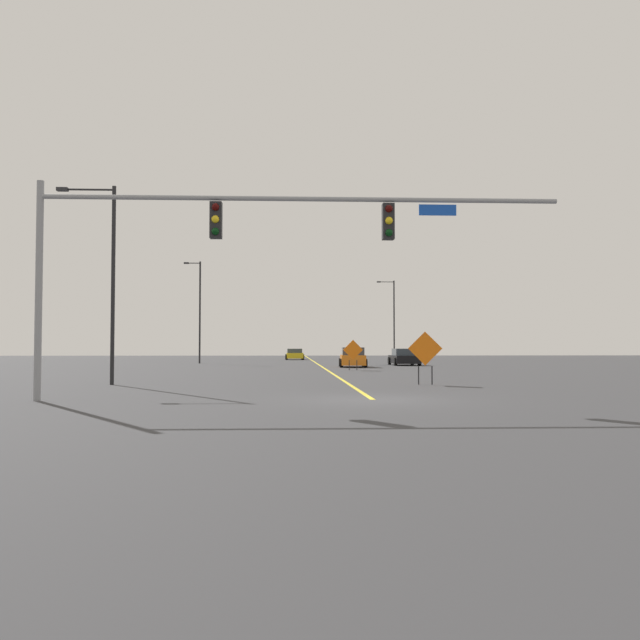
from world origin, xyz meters
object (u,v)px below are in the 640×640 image
at_px(street_lamp_mid_right, 393,316).
at_px(construction_sign_right_shoulder, 353,351).
at_px(street_lamp_near_left, 108,273).
at_px(construction_sign_median_far, 425,351).
at_px(street_lamp_far_right, 199,308).
at_px(car_orange_near, 353,358).
at_px(traffic_signal_assembly, 227,233).
at_px(car_yellow_approaching, 295,354).
at_px(car_black_far, 404,357).

bearing_deg(street_lamp_mid_right, construction_sign_right_shoulder, -102.85).
bearing_deg(street_lamp_near_left, street_lamp_mid_right, 69.22).
relative_size(construction_sign_right_shoulder, construction_sign_median_far, 0.92).
height_order(street_lamp_far_right, car_orange_near, street_lamp_far_right).
bearing_deg(street_lamp_far_right, street_lamp_mid_right, 39.61).
bearing_deg(traffic_signal_assembly, street_lamp_far_right, 98.80).
bearing_deg(construction_sign_median_far, car_yellow_approaching, 95.48).
height_order(street_lamp_near_left, car_orange_near, street_lamp_near_left).
height_order(construction_sign_median_far, car_black_far, construction_sign_median_far).
relative_size(street_lamp_mid_right, car_orange_near, 2.34).
xyz_separation_m(construction_sign_right_shoulder, construction_sign_median_far, (1.38, -16.56, 0.12)).
height_order(construction_sign_median_far, car_yellow_approaching, construction_sign_median_far).
relative_size(construction_sign_right_shoulder, car_yellow_approaching, 0.50).
xyz_separation_m(car_orange_near, car_yellow_approaching, (-4.17, 28.57, -0.10)).
bearing_deg(car_yellow_approaching, car_black_far, -69.60).
height_order(traffic_signal_assembly, street_lamp_mid_right, street_lamp_mid_right).
bearing_deg(car_orange_near, construction_sign_right_shoulder, -95.13).
bearing_deg(car_black_far, construction_sign_median_far, -97.93).
height_order(construction_sign_right_shoulder, construction_sign_median_far, construction_sign_median_far).
height_order(construction_sign_right_shoulder, car_black_far, construction_sign_right_shoulder).
bearing_deg(construction_sign_median_far, car_orange_near, 91.95).
xyz_separation_m(traffic_signal_assembly, car_orange_near, (6.46, 30.76, -4.09)).
relative_size(street_lamp_near_left, construction_sign_median_far, 3.75).
height_order(street_lamp_near_left, construction_sign_median_far, street_lamp_near_left).
xyz_separation_m(street_lamp_far_right, car_yellow_approaching, (8.82, 17.11, -4.44)).
distance_m(street_lamp_mid_right, construction_sign_median_far, 52.01).
xyz_separation_m(street_lamp_mid_right, construction_sign_right_shoulder, (-7.96, -34.90, -3.86)).
relative_size(street_lamp_far_right, car_yellow_approaching, 2.35).
distance_m(street_lamp_near_left, car_orange_near, 25.96).
bearing_deg(construction_sign_right_shoulder, car_black_far, 65.12).
xyz_separation_m(street_lamp_mid_right, street_lamp_far_right, (-20.37, -16.85, -0.05)).
xyz_separation_m(street_lamp_near_left, car_yellow_approaching, (7.82, 51.29, -3.88)).
bearing_deg(street_lamp_near_left, traffic_signal_assembly, -55.49).
distance_m(street_lamp_far_right, car_black_far, 19.40).
xyz_separation_m(traffic_signal_assembly, construction_sign_right_shoulder, (5.87, 24.17, -3.56)).
bearing_deg(street_lamp_near_left, construction_sign_median_far, -1.95).
relative_size(traffic_signal_assembly, car_black_far, 3.35).
distance_m(construction_sign_median_far, car_black_far, 28.20).
bearing_deg(car_yellow_approaching, street_lamp_far_right, -117.28).
relative_size(traffic_signal_assembly, street_lamp_far_right, 1.62).
distance_m(construction_sign_right_shoulder, construction_sign_median_far, 16.62).
distance_m(construction_sign_right_shoulder, car_yellow_approaching, 35.35).
height_order(street_lamp_mid_right, car_yellow_approaching, street_lamp_mid_right).
height_order(construction_sign_right_shoulder, car_yellow_approaching, construction_sign_right_shoulder).
relative_size(street_lamp_far_right, construction_sign_median_far, 4.34).
xyz_separation_m(traffic_signal_assembly, construction_sign_median_far, (7.25, 7.61, -3.44)).
relative_size(street_lamp_mid_right, car_yellow_approaching, 2.35).
distance_m(street_lamp_far_right, construction_sign_right_shoulder, 22.23).
relative_size(construction_sign_median_far, car_black_far, 0.48).
distance_m(traffic_signal_assembly, street_lamp_far_right, 42.72).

